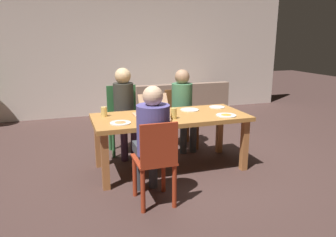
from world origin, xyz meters
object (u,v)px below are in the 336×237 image
plate_2 (120,123)px  drinking_glass_0 (174,113)px  chair_0 (180,116)px  chair_1 (156,162)px  couch (178,105)px  person_0 (183,102)px  person_1 (152,134)px  pizza_box_0 (150,114)px  dining_table (170,122)px  drinking_glass_1 (104,112)px  person_2 (125,105)px  plate_0 (190,110)px  plate_3 (217,107)px  chair_2 (123,117)px  plate_1 (226,115)px

plate_2 → drinking_glass_0: drinking_glass_0 is taller
chair_0 → drinking_glass_0: size_ratio=6.67×
plate_2 → drinking_glass_0: 0.66m
chair_1 → couch: size_ratio=0.46×
person_0 → chair_1: bearing=-119.7°
chair_0 → person_1: bearing=-119.7°
pizza_box_0 → drinking_glass_0: 0.31m
dining_table → couch: size_ratio=0.99×
drinking_glass_1 → couch: 3.03m
person_2 → couch: 2.41m
plate_0 → chair_1: bearing=-126.8°
person_1 → plate_3: (1.23, 0.96, -0.00)m
chair_2 → couch: chair_2 is taller
person_2 → drinking_glass_0: 1.00m
plate_0 → plate_2: bearing=-159.4°
dining_table → plate_3: 0.81m
chair_2 → plate_0: (0.80, -0.67, 0.20)m
chair_1 → drinking_glass_0: 0.87m
chair_0 → chair_2: bearing=178.0°
person_1 → plate_1: (1.12, 0.49, 0.00)m
chair_2 → drinking_glass_0: bearing=-67.4°
person_2 → plate_2: size_ratio=5.21×
dining_table → pizza_box_0: size_ratio=3.60×
person_0 → drinking_glass_0: size_ratio=9.22×
chair_2 → chair_1: bearing=-90.0°
chair_2 → plate_3: bearing=-27.5°
chair_0 → chair_1: size_ratio=0.97×
plate_2 → couch: 3.27m
plate_0 → plate_3: size_ratio=1.15×
chair_1 → drinking_glass_1: chair_1 is taller
person_0 → person_2: (-0.90, 0.02, 0.02)m
person_2 → pizza_box_0: bearing=-76.7°
pizza_box_0 → drinking_glass_0: bearing=-31.5°
plate_2 → plate_3: (1.45, 0.42, -0.00)m
chair_0 → plate_3: chair_0 is taller
chair_2 → chair_0: bearing=-2.0°
plate_1 → plate_2: bearing=177.6°
person_1 → plate_0: bearing=49.4°
person_1 → drinking_glass_0: size_ratio=9.35×
plate_3 → drinking_glass_1: drinking_glass_1 is taller
pizza_box_0 → dining_table: bearing=2.7°
chair_1 → couch: chair_1 is taller
drinking_glass_0 → plate_2: bearing=-178.9°
plate_3 → drinking_glass_0: 0.89m
person_0 → plate_2: person_0 is taller
couch → plate_2: bearing=-122.0°
plate_2 → drinking_glass_1: size_ratio=1.97×
pizza_box_0 → plate_0: (0.62, 0.21, -0.04)m
chair_2 → pizza_box_0: 0.93m
person_0 → couch: bearing=72.1°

